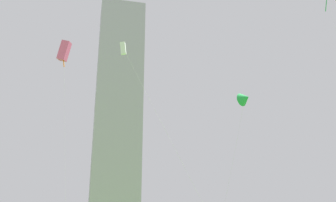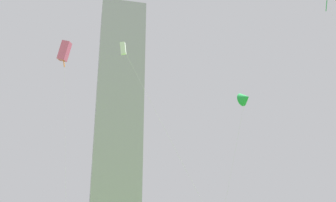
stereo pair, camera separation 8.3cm
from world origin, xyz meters
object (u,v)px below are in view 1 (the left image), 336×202
(kite_flying_0, at_px, (124,50))
(kite_flying_3, at_px, (64,51))
(kite_flying_1, at_px, (245,98))
(distant_highrise_0, at_px, (118,105))

(kite_flying_0, height_order, kite_flying_3, kite_flying_3)
(kite_flying_0, xyz_separation_m, kite_flying_1, (12.03, 11.90, -0.88))
(kite_flying_1, distance_m, distant_highrise_0, 119.81)
(distant_highrise_0, bearing_deg, kite_flying_1, -87.30)
(kite_flying_0, distance_m, kite_flying_1, 16.95)
(kite_flying_1, height_order, distant_highrise_0, distant_highrise_0)
(kite_flying_0, xyz_separation_m, distant_highrise_0, (-26.75, 120.21, 32.60))
(kite_flying_0, relative_size, kite_flying_1, 1.05)
(kite_flying_3, xyz_separation_m, distant_highrise_0, (-18.03, 111.81, 28.41))
(distant_highrise_0, bearing_deg, kite_flying_3, -97.84)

